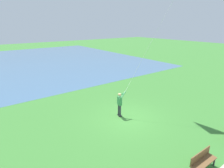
# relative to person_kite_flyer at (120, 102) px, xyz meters

# --- Properties ---
(ground_plane) EXTENTS (120.00, 120.00, 0.00)m
(ground_plane) POSITION_rel_person_kite_flyer_xyz_m (-0.58, -0.22, -1.05)
(ground_plane) COLOR #3D7F33
(lake_water) EXTENTS (36.00, 44.00, 0.01)m
(lake_water) POSITION_rel_person_kite_flyer_xyz_m (24.64, 3.78, -1.04)
(lake_water) COLOR #476B8E
(lake_water) RESTS_ON ground
(person_kite_flyer) EXTENTS (0.50, 0.63, 1.83)m
(person_kite_flyer) POSITION_rel_person_kite_flyer_xyz_m (0.00, 0.00, 0.00)
(person_kite_flyer) COLOR #232328
(person_kite_flyer) RESTS_ON ground
(park_bench_far_walkway) EXTENTS (0.48, 1.51, 0.88)m
(park_bench_far_walkway) POSITION_rel_person_kite_flyer_xyz_m (-6.15, 0.24, -0.54)
(park_bench_far_walkway) COLOR brown
(park_bench_far_walkway) RESTS_ON ground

